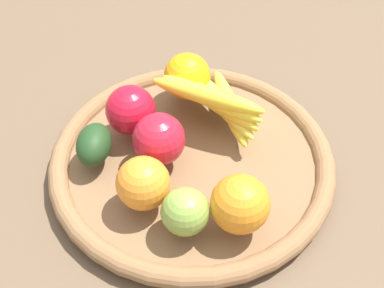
{
  "coord_description": "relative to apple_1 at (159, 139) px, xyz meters",
  "views": [
    {
      "loc": [
        -0.04,
        0.54,
        0.63
      ],
      "look_at": [
        0.0,
        0.0,
        0.06
      ],
      "focal_mm": 48.82,
      "sensor_mm": 36.0,
      "label": 1
    }
  ],
  "objects": [
    {
      "name": "ground_plane",
      "position": [
        -0.05,
        -0.01,
        -0.08
      ],
      "size": [
        2.4,
        2.4,
        0.0
      ],
      "primitive_type": "plane",
      "color": "brown",
      "rests_on": "ground"
    },
    {
      "name": "basket",
      "position": [
        -0.05,
        -0.01,
        -0.06
      ],
      "size": [
        0.45,
        0.45,
        0.04
      ],
      "color": "brown",
      "rests_on": "ground_plane"
    },
    {
      "name": "apple_1",
      "position": [
        0.0,
        0.0,
        0.0
      ],
      "size": [
        0.09,
        0.09,
        0.08
      ],
      "primitive_type": "sphere",
      "rotation": [
        0.0,
        0.0,
        1.65
      ],
      "color": "red",
      "rests_on": "basket"
    },
    {
      "name": "apple_0",
      "position": [
        0.05,
        -0.06,
        -0.0
      ],
      "size": [
        0.11,
        0.11,
        0.08
      ],
      "primitive_type": "sphere",
      "rotation": [
        0.0,
        0.0,
        0.53
      ],
      "color": "red",
      "rests_on": "basket"
    },
    {
      "name": "banana_bunch",
      "position": [
        -0.08,
        -0.09,
        0.0
      ],
      "size": [
        0.18,
        0.19,
        0.08
      ],
      "color": "yellow",
      "rests_on": "basket"
    },
    {
      "name": "apple_2",
      "position": [
        -0.05,
        0.12,
        -0.01
      ],
      "size": [
        0.07,
        0.07,
        0.07
      ],
      "primitive_type": "sphere",
      "rotation": [
        0.0,
        0.0,
        4.8
      ],
      "color": "#7F9F3F",
      "rests_on": "basket"
    },
    {
      "name": "orange_2",
      "position": [
        0.01,
        0.08,
        -0.0
      ],
      "size": [
        0.11,
        0.11,
        0.08
      ],
      "primitive_type": "sphere",
      "rotation": [
        0.0,
        0.0,
        0.98
      ],
      "color": "orange",
      "rests_on": "basket"
    },
    {
      "name": "orange_1",
      "position": [
        -0.12,
        0.11,
        0.0
      ],
      "size": [
        0.1,
        0.1,
        0.08
      ],
      "primitive_type": "sphere",
      "rotation": [
        0.0,
        0.0,
        2.79
      ],
      "color": "orange",
      "rests_on": "basket"
    },
    {
      "name": "avocado",
      "position": [
        0.1,
        0.0,
        -0.01
      ],
      "size": [
        0.05,
        0.08,
        0.05
      ],
      "primitive_type": "ellipsoid",
      "rotation": [
        0.0,
        0.0,
        4.69
      ],
      "color": "#1E3C1B",
      "rests_on": "basket"
    },
    {
      "name": "orange_0",
      "position": [
        -0.03,
        -0.15,
        -0.0
      ],
      "size": [
        0.1,
        0.1,
        0.08
      ],
      "primitive_type": "sphere",
      "rotation": [
        0.0,
        0.0,
        4.98
      ],
      "color": "orange",
      "rests_on": "basket"
    }
  ]
}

